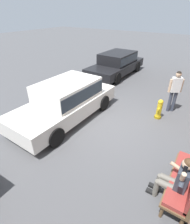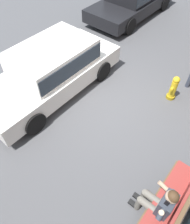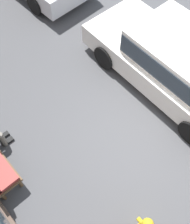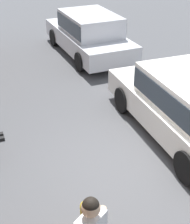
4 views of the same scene
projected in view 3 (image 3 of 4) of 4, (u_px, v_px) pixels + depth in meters
name	position (u px, v px, depth m)	size (l,w,h in m)	color
ground_plane	(138.00, 134.00, 6.30)	(60.00, 60.00, 0.00)	#4C4C4F
parked_car_mid	(177.00, 62.00, 6.35)	(4.53, 1.95, 1.46)	white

